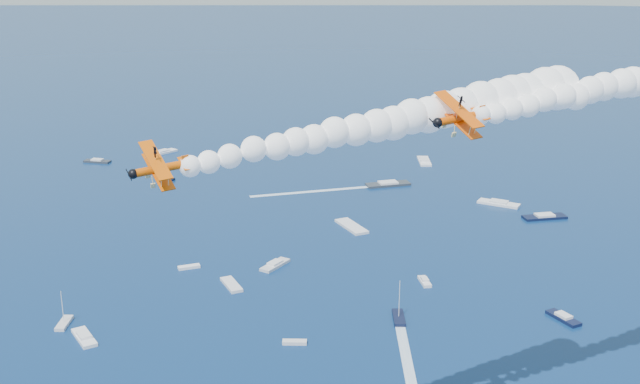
# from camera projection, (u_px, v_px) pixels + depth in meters

# --- Properties ---
(biplane_lead) EXTENTS (11.81, 12.23, 8.21)m
(biplane_lead) POSITION_uv_depth(u_px,v_px,m) (460.00, 118.00, 95.06)
(biplane_lead) COLOR #E24D04
(biplane_trail) EXTENTS (10.49, 10.89, 7.19)m
(biplane_trail) POSITION_uv_depth(u_px,v_px,m) (160.00, 169.00, 83.31)
(biplane_trail) COLOR #D95104
(smoke_trail_lead) EXTENTS (60.48, 59.76, 10.42)m
(smoke_trail_lead) POSITION_uv_depth(u_px,v_px,m) (634.00, 82.00, 106.96)
(smoke_trail_lead) COLOR white
(smoke_trail_trail) EXTENTS (60.48, 59.73, 10.42)m
(smoke_trail_trail) POSITION_uv_depth(u_px,v_px,m) (393.00, 122.00, 95.16)
(smoke_trail_trail) COLOR white
(spectator_boats) EXTENTS (239.06, 189.12, 0.70)m
(spectator_boats) POSITION_uv_depth(u_px,v_px,m) (410.00, 236.00, 207.84)
(spectator_boats) COLOR #2D333C
(spectator_boats) RESTS_ON ground
(boat_wakes) EXTENTS (66.50, 131.70, 0.04)m
(boat_wakes) POSITION_uv_depth(u_px,v_px,m) (346.00, 259.00, 193.54)
(boat_wakes) COLOR white
(boat_wakes) RESTS_ON ground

